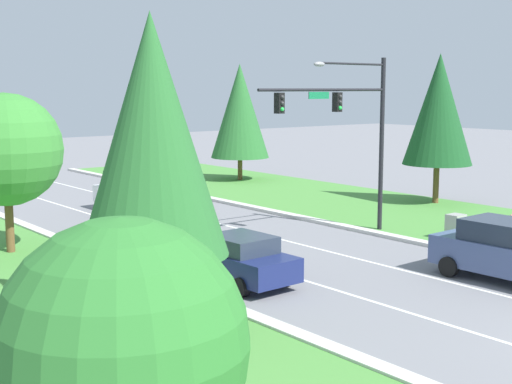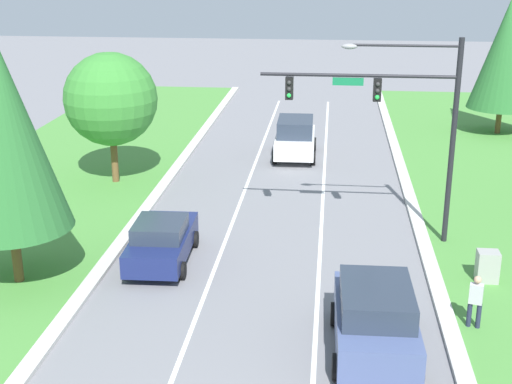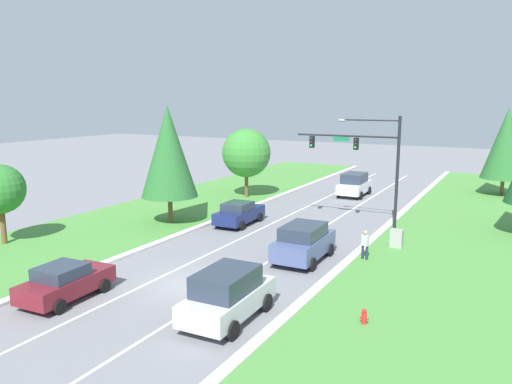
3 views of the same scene
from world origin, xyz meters
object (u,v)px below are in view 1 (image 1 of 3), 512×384
object	(u,v)px
conifer_near_right_tree	(439,109)
pedestrian	(512,234)
traffic_signal_mast	(350,118)
conifer_far_right_tree	(240,111)
slate_blue_suv	(505,250)
navy_sedan	(237,259)
oak_near_left_tree	(6,150)
utility_cabinet	(456,228)
oak_far_left_tree	(123,346)
conifer_mid_left_tree	(152,136)
white_suv	(132,191)

from	to	relation	value
conifer_near_right_tree	pedestrian	bearing A→B (deg)	-130.08
conifer_near_right_tree	traffic_signal_mast	bearing A→B (deg)	-163.03
pedestrian	conifer_near_right_tree	world-z (taller)	conifer_near_right_tree
traffic_signal_mast	conifer_far_right_tree	world-z (taller)	conifer_far_right_tree
slate_blue_suv	navy_sedan	world-z (taller)	slate_blue_suv
pedestrian	oak_near_left_tree	xyz separation A→B (m)	(-14.36, 12.45, 3.08)
conifer_near_right_tree	conifer_far_right_tree	distance (m)	14.76
conifer_far_right_tree	slate_blue_suv	bearing A→B (deg)	-108.56
utility_cabinet	oak_far_left_tree	bearing A→B (deg)	-153.45
utility_cabinet	navy_sedan	bearing A→B (deg)	177.30
conifer_far_right_tree	oak_near_left_tree	bearing A→B (deg)	-149.71
oak_near_left_tree	pedestrian	bearing A→B (deg)	-40.93
navy_sedan	utility_cabinet	size ratio (longest dim) A/B	4.01
utility_cabinet	conifer_mid_left_tree	bearing A→B (deg)	-173.97
conifer_near_right_tree	oak_near_left_tree	world-z (taller)	conifer_near_right_tree
oak_near_left_tree	oak_far_left_tree	xyz separation A→B (m)	(-5.67, -19.77, -0.62)
slate_blue_suv	oak_near_left_tree	xyz separation A→B (m)	(-11.43, 14.03, 2.97)
conifer_far_right_tree	conifer_mid_left_tree	distance (m)	30.26
slate_blue_suv	conifer_far_right_tree	distance (m)	27.42
traffic_signal_mast	oak_near_left_tree	bearing A→B (deg)	154.65
slate_blue_suv	pedestrian	bearing A→B (deg)	27.07
slate_blue_suv	conifer_near_right_tree	world-z (taller)	conifer_near_right_tree
traffic_signal_mast	oak_far_left_tree	distance (m)	22.88
utility_cabinet	oak_near_left_tree	xyz separation A→B (m)	(-15.35, 9.27, 3.45)
traffic_signal_mast	white_suv	bearing A→B (deg)	110.50
conifer_mid_left_tree	conifer_far_right_tree	bearing A→B (deg)	48.37
navy_sedan	oak_near_left_tree	world-z (taller)	oak_near_left_tree
conifer_near_right_tree	oak_far_left_tree	distance (m)	32.87
conifer_far_right_tree	conifer_mid_left_tree	world-z (taller)	conifer_mid_left_tree
pedestrian	conifer_mid_left_tree	distance (m)	15.06
slate_blue_suv	conifer_mid_left_tree	size ratio (longest dim) A/B	0.56
traffic_signal_mast	oak_far_left_tree	xyz separation A→B (m)	(-18.11, -13.88, -1.67)
slate_blue_suv	navy_sedan	xyz separation A→B (m)	(-7.12, 5.28, -0.23)
white_suv	oak_far_left_tree	size ratio (longest dim) A/B	0.95
conifer_near_right_tree	conifer_far_right_tree	world-z (taller)	conifer_near_right_tree
slate_blue_suv	oak_far_left_tree	distance (m)	18.19
slate_blue_suv	pedestrian	size ratio (longest dim) A/B	2.71
traffic_signal_mast	utility_cabinet	distance (m)	6.34
traffic_signal_mast	pedestrian	xyz separation A→B (m)	(1.92, -6.56, -4.13)
traffic_signal_mast	pedestrian	bearing A→B (deg)	-73.67
conifer_near_right_tree	oak_far_left_tree	bearing A→B (deg)	-148.94
slate_blue_suv	conifer_mid_left_tree	distance (m)	12.55
conifer_far_right_tree	conifer_mid_left_tree	size ratio (longest dim) A/B	0.96
pedestrian	slate_blue_suv	bearing A→B (deg)	43.77
conifer_far_right_tree	conifer_mid_left_tree	bearing A→B (deg)	-131.63
slate_blue_suv	utility_cabinet	distance (m)	6.19
pedestrian	conifer_far_right_tree	distance (m)	25.14
slate_blue_suv	oak_near_left_tree	world-z (taller)	oak_near_left_tree
conifer_far_right_tree	utility_cabinet	bearing A→B (deg)	-102.68
oak_far_left_tree	white_suv	bearing A→B (deg)	61.10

